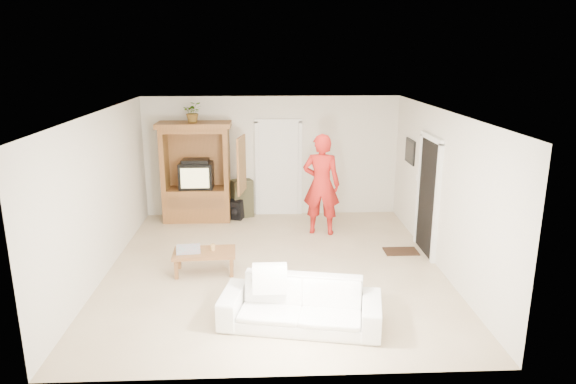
# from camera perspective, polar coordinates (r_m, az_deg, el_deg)

# --- Properties ---
(floor) EXTENTS (6.00, 6.00, 0.00)m
(floor) POSITION_cam_1_polar(r_m,az_deg,el_deg) (8.71, -1.49, -8.39)
(floor) COLOR tan
(floor) RESTS_ON ground
(ceiling) EXTENTS (6.00, 6.00, 0.00)m
(ceiling) POSITION_cam_1_polar(r_m,az_deg,el_deg) (8.02, -1.62, 8.88)
(ceiling) COLOR white
(ceiling) RESTS_ON floor
(wall_back) EXTENTS (5.50, 0.00, 5.50)m
(wall_back) POSITION_cam_1_polar(r_m,az_deg,el_deg) (11.19, -1.84, 3.96)
(wall_back) COLOR silver
(wall_back) RESTS_ON floor
(wall_front) EXTENTS (5.50, 0.00, 5.50)m
(wall_front) POSITION_cam_1_polar(r_m,az_deg,el_deg) (5.44, -0.95, -8.52)
(wall_front) COLOR silver
(wall_front) RESTS_ON floor
(wall_left) EXTENTS (0.00, 6.00, 6.00)m
(wall_left) POSITION_cam_1_polar(r_m,az_deg,el_deg) (8.67, -20.03, -0.32)
(wall_left) COLOR silver
(wall_left) RESTS_ON floor
(wall_right) EXTENTS (0.00, 6.00, 6.00)m
(wall_right) POSITION_cam_1_polar(r_m,az_deg,el_deg) (8.76, 16.75, 0.11)
(wall_right) COLOR silver
(wall_right) RESTS_ON floor
(armoire) EXTENTS (1.82, 1.14, 2.10)m
(armoire) POSITION_cam_1_polar(r_m,az_deg,el_deg) (11.04, -10.01, 1.50)
(armoire) COLOR brown
(armoire) RESTS_ON floor
(door_back) EXTENTS (0.85, 0.05, 2.04)m
(door_back) POSITION_cam_1_polar(r_m,az_deg,el_deg) (11.22, -1.06, 2.54)
(door_back) COLOR white
(door_back) RESTS_ON floor
(doorway_right) EXTENTS (0.05, 0.90, 2.04)m
(doorway_right) POSITION_cam_1_polar(r_m,az_deg,el_deg) (9.37, 15.30, -0.59)
(doorway_right) COLOR black
(doorway_right) RESTS_ON floor
(framed_picture) EXTENTS (0.03, 0.60, 0.48)m
(framed_picture) POSITION_cam_1_polar(r_m,az_deg,el_deg) (10.45, 13.42, 4.42)
(framed_picture) COLOR black
(framed_picture) RESTS_ON wall_right
(doormat) EXTENTS (0.60, 0.40, 0.02)m
(doormat) POSITION_cam_1_polar(r_m,az_deg,el_deg) (9.57, 12.43, -6.45)
(doormat) COLOR #382316
(doormat) RESTS_ON floor
(plant) EXTENTS (0.41, 0.37, 0.43)m
(plant) POSITION_cam_1_polar(r_m,az_deg,el_deg) (10.77, -10.50, 8.73)
(plant) COLOR #4C7238
(plant) RESTS_ON armoire
(man) EXTENTS (0.82, 0.63, 2.00)m
(man) POSITION_cam_1_polar(r_m,az_deg,el_deg) (10.03, 3.72, 0.85)
(man) COLOR red
(man) RESTS_ON floor
(sofa) EXTENTS (2.20, 1.20, 0.61)m
(sofa) POSITION_cam_1_polar(r_m,az_deg,el_deg) (6.88, 1.40, -12.34)
(sofa) COLOR white
(sofa) RESTS_ON floor
(coffee_table) EXTENTS (1.03, 0.60, 0.37)m
(coffee_table) POSITION_cam_1_polar(r_m,az_deg,el_deg) (8.50, -9.27, -6.81)
(coffee_table) COLOR brown
(coffee_table) RESTS_ON floor
(towel) EXTENTS (0.41, 0.33, 0.08)m
(towel) POSITION_cam_1_polar(r_m,az_deg,el_deg) (8.50, -11.01, -6.26)
(towel) COLOR #D74770
(towel) RESTS_ON coffee_table
(candle) EXTENTS (0.08, 0.08, 0.10)m
(candle) POSITION_cam_1_polar(r_m,az_deg,el_deg) (8.49, -8.35, -6.09)
(candle) COLOR tan
(candle) RESTS_ON coffee_table
(backpack_black) EXTENTS (0.39, 0.31, 0.41)m
(backpack_black) POSITION_cam_1_polar(r_m,az_deg,el_deg) (11.11, -5.92, -2.02)
(backpack_black) COLOR black
(backpack_black) RESTS_ON floor
(backpack_olive) EXTENTS (0.52, 0.46, 0.82)m
(backpack_olive) POSITION_cam_1_polar(r_m,az_deg,el_deg) (11.24, -5.13, -0.70)
(backpack_olive) COLOR #47442B
(backpack_olive) RESTS_ON floor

